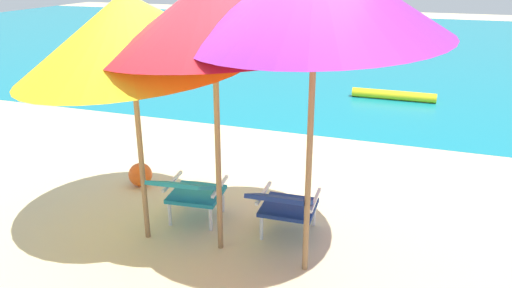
{
  "coord_description": "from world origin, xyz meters",
  "views": [
    {
      "loc": [
        1.59,
        -4.02,
        2.56
      ],
      "look_at": [
        0.0,
        0.53,
        0.75
      ],
      "focal_mm": 34.28,
      "sensor_mm": 36.0,
      "label": 1
    }
  ],
  "objects_px": {
    "lounge_chair_left": "(190,190)",
    "beach_umbrella_left": "(130,32)",
    "swim_buoy": "(393,95)",
    "beach_ball": "(140,175)",
    "lounge_chair_right": "(285,204)",
    "beach_umbrella_center": "(214,16)"
  },
  "relations": [
    {
      "from": "lounge_chair_right",
      "to": "beach_umbrella_left",
      "type": "bearing_deg",
      "value": -164.19
    },
    {
      "from": "swim_buoy",
      "to": "beach_ball",
      "type": "bearing_deg",
      "value": -117.2
    },
    {
      "from": "beach_umbrella_center",
      "to": "beach_ball",
      "type": "distance_m",
      "value": 2.65
    },
    {
      "from": "lounge_chair_right",
      "to": "beach_umbrella_left",
      "type": "distance_m",
      "value": 2.09
    },
    {
      "from": "beach_umbrella_left",
      "to": "beach_umbrella_center",
      "type": "distance_m",
      "value": 0.77
    },
    {
      "from": "swim_buoy",
      "to": "beach_umbrella_left",
      "type": "xyz_separation_m",
      "value": [
        -1.88,
        -6.03,
        1.9
      ]
    },
    {
      "from": "lounge_chair_left",
      "to": "beach_ball",
      "type": "xyz_separation_m",
      "value": [
        -1.02,
        0.68,
        -0.26
      ]
    },
    {
      "from": "lounge_chair_left",
      "to": "beach_umbrella_left",
      "type": "height_order",
      "value": "beach_umbrella_left"
    },
    {
      "from": "lounge_chair_left",
      "to": "beach_umbrella_left",
      "type": "xyz_separation_m",
      "value": [
        -0.32,
        -0.33,
        1.59
      ]
    },
    {
      "from": "lounge_chair_left",
      "to": "lounge_chair_right",
      "type": "height_order",
      "value": "same"
    },
    {
      "from": "lounge_chair_right",
      "to": "swim_buoy",
      "type": "bearing_deg",
      "value": 84.08
    },
    {
      "from": "swim_buoy",
      "to": "lounge_chair_right",
      "type": "bearing_deg",
      "value": -95.92
    },
    {
      "from": "beach_umbrella_center",
      "to": "beach_umbrella_left",
      "type": "bearing_deg",
      "value": -175.54
    },
    {
      "from": "swim_buoy",
      "to": "lounge_chair_left",
      "type": "distance_m",
      "value": 5.92
    },
    {
      "from": "lounge_chair_right",
      "to": "lounge_chair_left",
      "type": "bearing_deg",
      "value": -177.88
    },
    {
      "from": "lounge_chair_left",
      "to": "beach_umbrella_left",
      "type": "distance_m",
      "value": 1.66
    },
    {
      "from": "lounge_chair_left",
      "to": "lounge_chair_right",
      "type": "xyz_separation_m",
      "value": [
        0.98,
        0.04,
        0.0
      ]
    },
    {
      "from": "lounge_chair_right",
      "to": "beach_ball",
      "type": "relative_size",
      "value": 3.16
    },
    {
      "from": "lounge_chair_left",
      "to": "beach_umbrella_left",
      "type": "relative_size",
      "value": 0.32
    },
    {
      "from": "swim_buoy",
      "to": "lounge_chair_left",
      "type": "xyz_separation_m",
      "value": [
        -1.57,
        -5.7,
        0.31
      ]
    },
    {
      "from": "swim_buoy",
      "to": "lounge_chair_left",
      "type": "relative_size",
      "value": 1.73
    },
    {
      "from": "lounge_chair_left",
      "to": "beach_umbrella_center",
      "type": "xyz_separation_m",
      "value": [
        0.44,
        -0.27,
        1.74
      ]
    }
  ]
}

